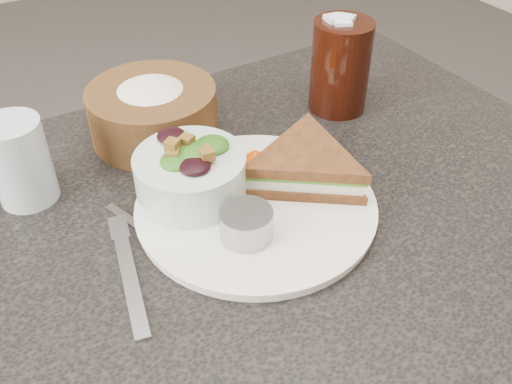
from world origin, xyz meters
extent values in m
cube|color=black|center=(0.00, 0.00, 0.38)|extent=(1.00, 0.70, 0.75)
cylinder|color=silver|center=(0.02, 0.00, 0.76)|extent=(0.30, 0.30, 0.01)
cylinder|color=gray|center=(-0.02, -0.05, 0.78)|extent=(0.07, 0.07, 0.04)
cone|color=#FF4800|center=(0.05, 0.06, 0.78)|extent=(0.09, 0.09, 0.03)
cube|color=#A9ADB6|center=(-0.16, -0.03, 0.75)|extent=(0.05, 0.17, 0.00)
cube|color=#999999|center=(-0.11, 0.02, 0.75)|extent=(0.06, 0.17, 0.00)
cylinder|color=#ACBBC4|center=(-0.22, 0.17, 0.81)|extent=(0.09, 0.09, 0.11)
camera|label=1|loc=(-0.26, -0.46, 1.22)|focal=40.00mm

